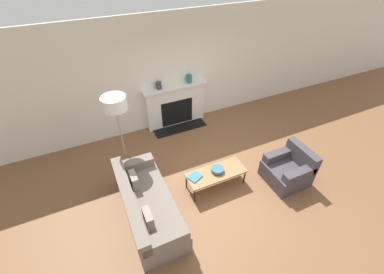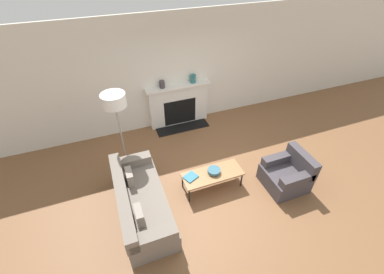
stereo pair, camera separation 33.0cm
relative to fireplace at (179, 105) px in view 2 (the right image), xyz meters
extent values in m
plane|color=brown|center=(0.13, -2.33, -0.57)|extent=(18.00, 18.00, 0.00)
cube|color=silver|center=(0.13, 0.14, 0.88)|extent=(18.00, 0.06, 2.90)
cube|color=silver|center=(0.00, 0.01, -0.01)|extent=(1.60, 0.20, 1.11)
cube|color=black|center=(0.00, -0.07, -0.16)|extent=(0.88, 0.04, 0.72)
cube|color=black|center=(0.00, -0.27, -0.56)|extent=(1.44, 0.40, 0.02)
cube|color=silver|center=(0.00, -0.02, 0.57)|extent=(1.72, 0.28, 0.05)
cube|color=slate|center=(-1.57, -2.56, -0.36)|extent=(0.84, 2.03, 0.41)
cube|color=slate|center=(-1.90, -2.56, 0.01)|extent=(0.20, 2.03, 0.33)
cube|color=slate|center=(-1.57, -3.46, -0.06)|extent=(0.77, 0.22, 0.20)
cube|color=slate|center=(-1.57, -1.65, -0.06)|extent=(0.77, 0.22, 0.20)
cube|color=gray|center=(-1.69, -3.01, -0.02)|extent=(0.12, 0.32, 0.28)
cube|color=gray|center=(-1.69, -2.10, -0.02)|extent=(0.12, 0.32, 0.28)
cube|color=#423D42|center=(1.33, -2.94, -0.37)|extent=(0.81, 0.80, 0.39)
cube|color=#423D42|center=(1.65, -2.94, 0.02)|extent=(0.18, 0.80, 0.40)
cube|color=#423D42|center=(1.33, -2.63, -0.09)|extent=(0.73, 0.18, 0.18)
cube|color=#423D42|center=(1.33, -3.25, -0.09)|extent=(0.73, 0.18, 0.18)
cube|color=olive|center=(-0.10, -2.45, -0.19)|extent=(1.24, 0.48, 0.03)
cylinder|color=black|center=(-0.68, -2.65, -0.38)|extent=(0.03, 0.03, 0.36)
cylinder|color=black|center=(0.48, -2.65, -0.38)|extent=(0.03, 0.03, 0.36)
cylinder|color=black|center=(-0.68, -2.25, -0.38)|extent=(0.03, 0.03, 0.36)
cylinder|color=black|center=(0.48, -2.25, -0.38)|extent=(0.03, 0.03, 0.36)
cylinder|color=#38667A|center=(-0.07, -2.43, -0.16)|extent=(0.09, 0.09, 0.02)
cylinder|color=#38667A|center=(-0.07, -2.43, -0.12)|extent=(0.26, 0.26, 0.06)
cube|color=teal|center=(-0.55, -2.39, -0.16)|extent=(0.32, 0.30, 0.02)
cylinder|color=gray|center=(-1.66, -1.17, -0.55)|extent=(0.36, 0.36, 0.03)
cylinder|color=gray|center=(-1.66, -1.17, 0.26)|extent=(0.03, 0.03, 1.60)
cylinder|color=white|center=(-1.66, -1.17, 1.15)|extent=(0.48, 0.48, 0.26)
cylinder|color=#3D383D|center=(-0.42, 0.01, 0.69)|extent=(0.14, 0.14, 0.18)
cylinder|color=#28666B|center=(0.41, 0.01, 0.70)|extent=(0.14, 0.14, 0.21)
camera|label=1|loc=(-2.06, -5.53, 3.65)|focal=24.00mm
camera|label=2|loc=(-1.75, -5.66, 3.65)|focal=24.00mm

